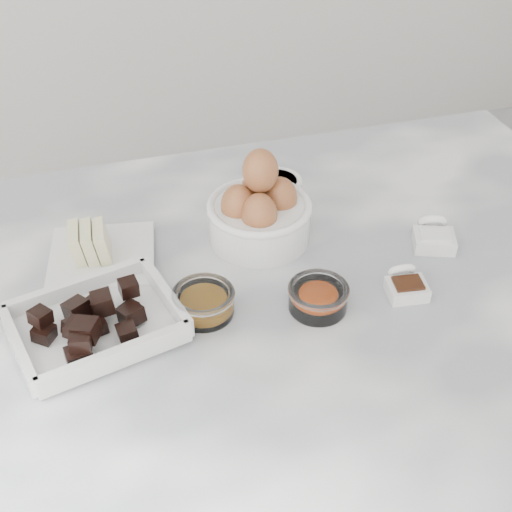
{
  "coord_description": "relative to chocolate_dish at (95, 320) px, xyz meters",
  "views": [
    {
      "loc": [
        -0.19,
        -0.7,
        1.58
      ],
      "look_at": [
        0.02,
        0.03,
        0.98
      ],
      "focal_mm": 50.0,
      "sensor_mm": 36.0,
      "label": 1
    }
  ],
  "objects": [
    {
      "name": "cabinet",
      "position": [
        0.21,
        0.02,
        -0.51
      ],
      "size": [
        1.1,
        0.7,
        0.9
      ],
      "primitive_type": "cube",
      "color": "beige",
      "rests_on": "ground"
    },
    {
      "name": "marble_slab",
      "position": [
        0.21,
        0.02,
        -0.04
      ],
      "size": [
        1.2,
        0.8,
        0.04
      ],
      "primitive_type": "cube",
      "color": "white",
      "rests_on": "cabinet"
    },
    {
      "name": "chocolate_dish",
      "position": [
        0.0,
        0.0,
        0.0
      ],
      "size": [
        0.24,
        0.2,
        0.05
      ],
      "color": "white",
      "rests_on": "marble_slab"
    },
    {
      "name": "vanilla_spoon",
      "position": [
        0.41,
        -0.04,
        -0.01
      ],
      "size": [
        0.06,
        0.07,
        0.04
      ],
      "color": "white",
      "rests_on": "marble_slab"
    },
    {
      "name": "salt_spoon",
      "position": [
        0.5,
        0.05,
        -0.01
      ],
      "size": [
        0.07,
        0.09,
        0.05
      ],
      "color": "white",
      "rests_on": "marble_slab"
    },
    {
      "name": "sugar_ramekin",
      "position": [
        0.31,
        0.21,
        0.0
      ],
      "size": [
        0.08,
        0.08,
        0.05
      ],
      "color": "white",
      "rests_on": "marble_slab"
    },
    {
      "name": "butter_plate",
      "position": [
        0.02,
        0.14,
        -0.0
      ],
      "size": [
        0.17,
        0.17,
        0.06
      ],
      "color": "white",
      "rests_on": "marble_slab"
    },
    {
      "name": "egg_bowl",
      "position": [
        0.26,
        0.14,
        0.03
      ],
      "size": [
        0.16,
        0.16,
        0.15
      ],
      "color": "white",
      "rests_on": "marble_slab"
    },
    {
      "name": "zest_bowl",
      "position": [
        0.29,
        -0.03,
        -0.0
      ],
      "size": [
        0.08,
        0.08,
        0.04
      ],
      "color": "white",
      "rests_on": "marble_slab"
    },
    {
      "name": "honey_bowl",
      "position": [
        0.14,
        -0.0,
        -0.0
      ],
      "size": [
        0.08,
        0.08,
        0.04
      ],
      "color": "white",
      "rests_on": "marble_slab"
    }
  ]
}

